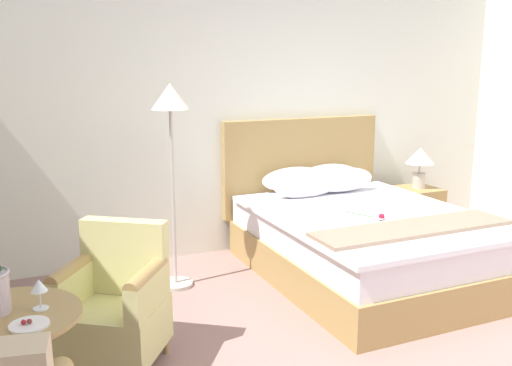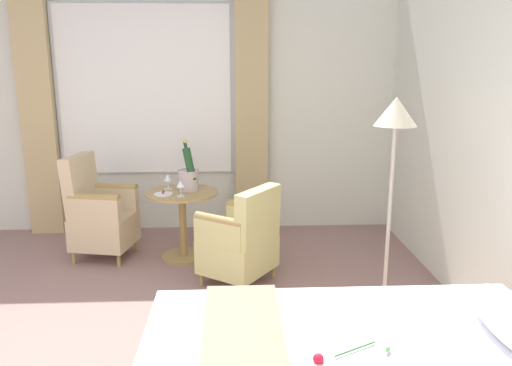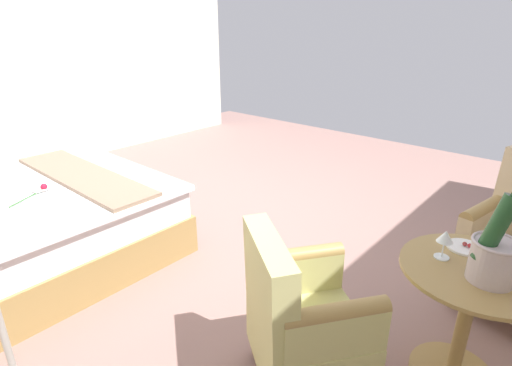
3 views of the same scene
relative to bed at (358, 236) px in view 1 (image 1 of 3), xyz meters
name	(u,v)px [view 1 (image 1 of 3)]	position (x,y,z in m)	size (l,w,h in m)	color
wall_headboard_side	(233,99)	(-0.70, 1.13, 1.13)	(6.19, 0.12, 2.95)	silver
bed	(358,236)	(0.00, 0.00, 0.00)	(1.69, 2.26, 1.27)	#A4834A
nightstand	(417,212)	(1.18, 0.66, -0.08)	(0.43, 0.42, 0.53)	#A4834A
bedside_lamp	(420,160)	(1.18, 0.66, 0.48)	(0.29, 0.29, 0.42)	#BAB0A5
floor_lamp_brass	(171,124)	(-1.52, 0.38, 0.99)	(0.30, 0.30, 1.66)	#BEB5AD
wine_glass_near_edge	(39,287)	(-2.64, -1.23, 0.44)	(0.08, 0.08, 0.15)	white
snack_plate	(29,325)	(-2.70, -1.40, 0.34)	(0.17, 0.17, 0.04)	white
armchair_by_window	(115,305)	(-2.20, -0.68, 0.04)	(0.76, 0.76, 0.87)	#A4834A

